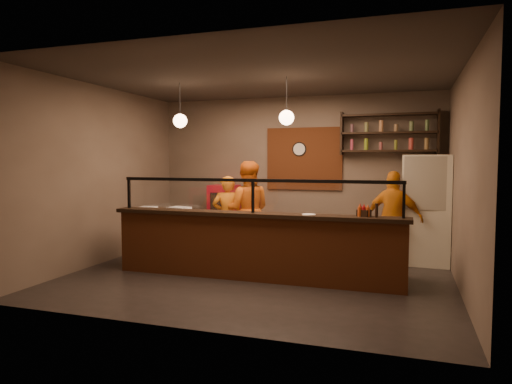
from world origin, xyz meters
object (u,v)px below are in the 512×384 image
(wall_clock, at_px, (299,149))
(red_cooler, at_px, (224,216))
(condiment_caddy, at_px, (364,213))
(cook_mid, at_px, (247,210))
(fridge, at_px, (426,210))
(pizza_dough, at_px, (238,218))
(cook_left, at_px, (227,217))
(cook_right, at_px, (394,219))
(pepper_mill, at_px, (377,210))

(wall_clock, bearing_deg, red_cooler, -168.95)
(condiment_caddy, bearing_deg, cook_mid, 147.97)
(fridge, relative_size, pizza_dough, 3.44)
(wall_clock, distance_m, cook_mid, 1.87)
(cook_left, distance_m, fridge, 3.66)
(cook_left, relative_size, cook_mid, 0.85)
(cook_right, bearing_deg, pepper_mill, 92.40)
(condiment_caddy, bearing_deg, cook_right, 76.86)
(fridge, bearing_deg, cook_right, -142.02)
(cook_right, relative_size, fridge, 0.86)
(condiment_caddy, bearing_deg, cook_left, 153.28)
(cook_left, height_order, cook_mid, cook_mid)
(cook_right, height_order, fridge, fridge)
(fridge, bearing_deg, pizza_dough, -149.22)
(cook_left, bearing_deg, cook_right, 166.23)
(red_cooler, distance_m, pizza_dough, 2.27)
(cook_mid, xyz_separation_m, red_cooler, (-0.86, 0.95, -0.26))
(cook_mid, relative_size, pepper_mill, 9.35)
(cook_mid, height_order, red_cooler, cook_mid)
(cook_left, xyz_separation_m, pizza_dough, (0.58, -0.94, 0.12))
(cook_left, relative_size, fridge, 0.80)
(pepper_mill, bearing_deg, wall_clock, 122.41)
(pepper_mill, bearing_deg, red_cooler, 143.72)
(wall_clock, relative_size, fridge, 0.15)
(cook_left, bearing_deg, pepper_mill, 134.76)
(fridge, bearing_deg, condiment_caddy, -112.01)
(red_cooler, height_order, condiment_caddy, red_cooler)
(cook_mid, relative_size, condiment_caddy, 10.67)
(red_cooler, bearing_deg, condiment_caddy, -35.10)
(cook_mid, xyz_separation_m, pizza_dough, (0.21, -1.03, -0.02))
(condiment_caddy, relative_size, pepper_mill, 0.88)
(wall_clock, xyz_separation_m, pizza_dough, (-0.51, -2.29, -1.19))
(wall_clock, relative_size, pizza_dough, 0.53)
(cook_left, bearing_deg, fridge, 171.51)
(cook_left, distance_m, red_cooler, 1.17)
(wall_clock, height_order, pepper_mill, wall_clock)
(cook_right, height_order, red_cooler, cook_right)
(cook_left, xyz_separation_m, pepper_mill, (2.84, -1.41, 0.37))
(wall_clock, distance_m, red_cooler, 2.16)
(cook_left, height_order, pepper_mill, cook_left)
(pizza_dough, xyz_separation_m, condiment_caddy, (2.09, -0.40, 0.20))
(cook_left, relative_size, red_cooler, 1.18)
(wall_clock, height_order, red_cooler, wall_clock)
(fridge, height_order, pizza_dough, fridge)
(fridge, distance_m, red_cooler, 4.12)
(red_cooler, height_order, pepper_mill, red_cooler)
(cook_mid, bearing_deg, pizza_dough, 87.08)
(red_cooler, bearing_deg, cook_mid, -45.76)
(fridge, height_order, pepper_mill, fridge)
(fridge, distance_m, pepper_mill, 2.21)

